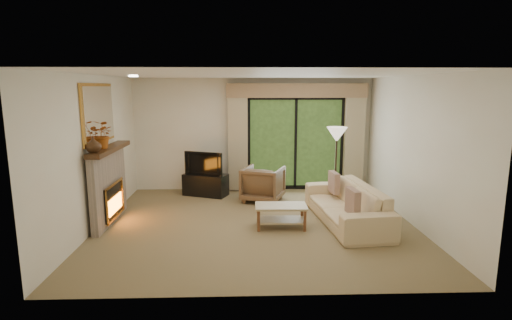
{
  "coord_description": "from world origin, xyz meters",
  "views": [
    {
      "loc": [
        -0.24,
        -6.78,
        2.4
      ],
      "look_at": [
        0.0,
        0.3,
        1.1
      ],
      "focal_mm": 28.0,
      "sensor_mm": 36.0,
      "label": 1
    }
  ],
  "objects_px": {
    "armchair": "(263,184)",
    "sofa": "(346,204)",
    "coffee_table": "(281,216)",
    "media_console": "(206,185)"
  },
  "relations": [
    {
      "from": "armchair",
      "to": "coffee_table",
      "type": "relative_size",
      "value": 0.92
    },
    {
      "from": "armchair",
      "to": "sofa",
      "type": "height_order",
      "value": "armchair"
    },
    {
      "from": "sofa",
      "to": "armchair",
      "type": "bearing_deg",
      "value": -140.81
    },
    {
      "from": "media_console",
      "to": "coffee_table",
      "type": "relative_size",
      "value": 1.09
    },
    {
      "from": "coffee_table",
      "to": "armchair",
      "type": "bearing_deg",
      "value": 98.94
    },
    {
      "from": "sofa",
      "to": "coffee_table",
      "type": "height_order",
      "value": "sofa"
    },
    {
      "from": "media_console",
      "to": "sofa",
      "type": "bearing_deg",
      "value": -14.09
    },
    {
      "from": "armchair",
      "to": "coffee_table",
      "type": "xyz_separation_m",
      "value": [
        0.23,
        -1.66,
        -0.17
      ]
    },
    {
      "from": "sofa",
      "to": "coffee_table",
      "type": "relative_size",
      "value": 2.63
    },
    {
      "from": "sofa",
      "to": "coffee_table",
      "type": "bearing_deg",
      "value": -84.79
    }
  ]
}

